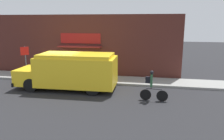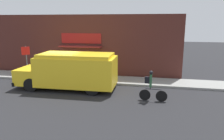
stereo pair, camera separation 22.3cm
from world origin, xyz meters
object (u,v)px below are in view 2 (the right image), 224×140
Objects in this scene: school_bus at (71,71)px; cyclist at (151,86)px; trash_bin at (60,69)px; stop_sign_post at (26,56)px.

cyclist is at bearing -14.71° from school_bus.
cyclist is at bearing -30.35° from trash_bin.
school_bus is 3.78× the size of cyclist.
stop_sign_post is 2.65m from trash_bin.
stop_sign_post reaches higher than school_bus.
stop_sign_post is at bearing 155.30° from school_bus.
school_bus reaches higher than trash_bin.
school_bus is at bearing 169.31° from cyclist.
trash_bin is at bearing 152.40° from cyclist.
cyclist is 9.86m from stop_sign_post.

